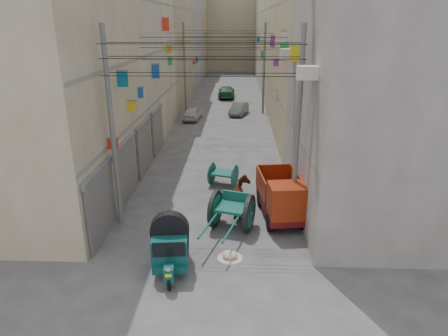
{
  "coord_description": "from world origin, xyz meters",
  "views": [
    {
      "loc": [
        1.31,
        -8.96,
        8.02
      ],
      "look_at": [
        0.75,
        6.5,
        2.35
      ],
      "focal_mm": 32.0,
      "sensor_mm": 36.0,
      "label": 1
    }
  ],
  "objects_px": {
    "distant_car_white": "(193,113)",
    "distant_car_grey": "(239,109)",
    "mini_truck": "(283,200)",
    "second_cart": "(223,174)",
    "tonga_cart": "(232,211)",
    "feed_sack": "(230,255)",
    "horse": "(242,198)",
    "distant_car_green": "(227,92)",
    "auto_rickshaw": "(170,244)"
  },
  "relations": [
    {
      "from": "mini_truck",
      "to": "horse",
      "type": "bearing_deg",
      "value": 153.49
    },
    {
      "from": "mini_truck",
      "to": "auto_rickshaw",
      "type": "bearing_deg",
      "value": -145.98
    },
    {
      "from": "tonga_cart",
      "to": "second_cart",
      "type": "xyz_separation_m",
      "value": [
        -0.53,
        4.61,
        -0.18
      ]
    },
    {
      "from": "horse",
      "to": "distant_car_grey",
      "type": "height_order",
      "value": "horse"
    },
    {
      "from": "feed_sack",
      "to": "second_cart",
      "type": "bearing_deg",
      "value": 94.18
    },
    {
      "from": "auto_rickshaw",
      "to": "horse",
      "type": "xyz_separation_m",
      "value": [
        2.43,
        4.24,
        -0.16
      ]
    },
    {
      "from": "mini_truck",
      "to": "distant_car_grey",
      "type": "xyz_separation_m",
      "value": [
        -1.87,
        20.93,
        -0.42
      ]
    },
    {
      "from": "distant_car_white",
      "to": "mini_truck",
      "type": "bearing_deg",
      "value": 114.22
    },
    {
      "from": "tonga_cart",
      "to": "feed_sack",
      "type": "distance_m",
      "value": 2.32
    },
    {
      "from": "second_cart",
      "to": "horse",
      "type": "height_order",
      "value": "horse"
    },
    {
      "from": "mini_truck",
      "to": "distant_car_grey",
      "type": "bearing_deg",
      "value": 88.31
    },
    {
      "from": "tonga_cart",
      "to": "distant_car_grey",
      "type": "relative_size",
      "value": 1.1
    },
    {
      "from": "distant_car_white",
      "to": "distant_car_green",
      "type": "relative_size",
      "value": 0.74
    },
    {
      "from": "feed_sack",
      "to": "distant_car_white",
      "type": "xyz_separation_m",
      "value": [
        -3.7,
        21.63,
        0.41
      ]
    },
    {
      "from": "horse",
      "to": "tonga_cart",
      "type": "bearing_deg",
      "value": 72.18
    },
    {
      "from": "horse",
      "to": "distant_car_white",
      "type": "xyz_separation_m",
      "value": [
        -4.13,
        18.09,
        -0.24
      ]
    },
    {
      "from": "second_cart",
      "to": "horse",
      "type": "bearing_deg",
      "value": -57.4
    },
    {
      "from": "second_cart",
      "to": "distant_car_white",
      "type": "relative_size",
      "value": 0.5
    },
    {
      "from": "horse",
      "to": "distant_car_green",
      "type": "xyz_separation_m",
      "value": [
        -1.53,
        29.08,
        -0.15
      ]
    },
    {
      "from": "second_cart",
      "to": "tonga_cart",
      "type": "bearing_deg",
      "value": -66.65
    },
    {
      "from": "auto_rickshaw",
      "to": "tonga_cart",
      "type": "relative_size",
      "value": 0.64
    },
    {
      "from": "mini_truck",
      "to": "horse",
      "type": "distance_m",
      "value": 1.87
    },
    {
      "from": "tonga_cart",
      "to": "feed_sack",
      "type": "height_order",
      "value": "tonga_cart"
    },
    {
      "from": "auto_rickshaw",
      "to": "horse",
      "type": "relative_size",
      "value": 1.25
    },
    {
      "from": "distant_car_grey",
      "to": "second_cart",
      "type": "bearing_deg",
      "value": -78.89
    },
    {
      "from": "auto_rickshaw",
      "to": "distant_car_white",
      "type": "distance_m",
      "value": 22.39
    },
    {
      "from": "auto_rickshaw",
      "to": "tonga_cart",
      "type": "xyz_separation_m",
      "value": [
        2.04,
        2.91,
        -0.14
      ]
    },
    {
      "from": "second_cart",
      "to": "distant_car_white",
      "type": "height_order",
      "value": "second_cart"
    },
    {
      "from": "tonga_cart",
      "to": "distant_car_white",
      "type": "relative_size",
      "value": 1.14
    },
    {
      "from": "auto_rickshaw",
      "to": "feed_sack",
      "type": "distance_m",
      "value": 2.27
    },
    {
      "from": "auto_rickshaw",
      "to": "distant_car_green",
      "type": "relative_size",
      "value": 0.54
    },
    {
      "from": "mini_truck",
      "to": "second_cart",
      "type": "relative_size",
      "value": 2.34
    },
    {
      "from": "mini_truck",
      "to": "second_cart",
      "type": "xyz_separation_m",
      "value": [
        -2.68,
        3.91,
        -0.34
      ]
    },
    {
      "from": "feed_sack",
      "to": "distant_car_green",
      "type": "height_order",
      "value": "distant_car_green"
    },
    {
      "from": "second_cart",
      "to": "auto_rickshaw",
      "type": "bearing_deg",
      "value": -84.54
    },
    {
      "from": "second_cart",
      "to": "distant_car_green",
      "type": "distance_m",
      "value": 25.81
    },
    {
      "from": "feed_sack",
      "to": "mini_truck",
      "type": "bearing_deg",
      "value": 53.29
    },
    {
      "from": "auto_rickshaw",
      "to": "distant_car_white",
      "type": "height_order",
      "value": "auto_rickshaw"
    },
    {
      "from": "second_cart",
      "to": "distant_car_grey",
      "type": "bearing_deg",
      "value": 104.06
    },
    {
      "from": "tonga_cart",
      "to": "feed_sack",
      "type": "xyz_separation_m",
      "value": [
        -0.03,
        -2.22,
        -0.67
      ]
    },
    {
      "from": "horse",
      "to": "second_cart",
      "type": "bearing_deg",
      "value": -75.34
    },
    {
      "from": "distant_car_grey",
      "to": "feed_sack",
      "type": "bearing_deg",
      "value": -76.91
    },
    {
      "from": "tonga_cart",
      "to": "second_cart",
      "type": "relative_size",
      "value": 2.27
    },
    {
      "from": "distant_car_grey",
      "to": "mini_truck",
      "type": "bearing_deg",
      "value": -71.06
    },
    {
      "from": "horse",
      "to": "distant_car_grey",
      "type": "xyz_separation_m",
      "value": [
        -0.12,
        20.31,
        -0.24
      ]
    },
    {
      "from": "auto_rickshaw",
      "to": "tonga_cart",
      "type": "distance_m",
      "value": 3.55
    },
    {
      "from": "distant_car_white",
      "to": "distant_car_grey",
      "type": "distance_m",
      "value": 4.59
    },
    {
      "from": "distant_car_white",
      "to": "second_cart",
      "type": "bearing_deg",
      "value": 108.99
    },
    {
      "from": "tonga_cart",
      "to": "mini_truck",
      "type": "distance_m",
      "value": 2.26
    },
    {
      "from": "distant_car_white",
      "to": "distant_car_grey",
      "type": "relative_size",
      "value": 0.97
    }
  ]
}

